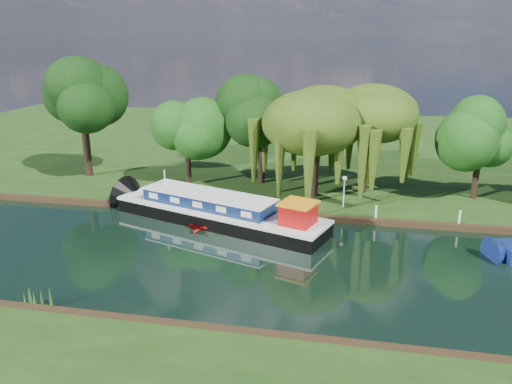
# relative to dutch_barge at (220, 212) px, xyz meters

# --- Properties ---
(ground) EXTENTS (120.00, 120.00, 0.00)m
(ground) POSITION_rel_dutch_barge_xyz_m (8.63, -6.23, -0.90)
(ground) COLOR black
(far_bank) EXTENTS (120.00, 52.00, 0.45)m
(far_bank) POSITION_rel_dutch_barge_xyz_m (8.63, 27.77, -0.67)
(far_bank) COLOR #16350E
(far_bank) RESTS_ON ground
(dutch_barge) EXTENTS (17.52, 9.25, 3.63)m
(dutch_barge) POSITION_rel_dutch_barge_xyz_m (0.00, 0.00, 0.00)
(dutch_barge) COLOR black
(dutch_barge) RESTS_ON ground
(red_dinghy) EXTENTS (3.55, 2.68, 0.70)m
(red_dinghy) POSITION_rel_dutch_barge_xyz_m (-0.36, -1.12, -0.90)
(red_dinghy) COLOR #9B0E0B
(red_dinghy) RESTS_ON ground
(willow_left) EXTENTS (7.36, 7.36, 8.81)m
(willow_left) POSITION_rel_dutch_barge_xyz_m (6.53, 6.62, 5.95)
(willow_left) COLOR black
(willow_left) RESTS_ON far_bank
(willow_right) EXTENTS (6.90, 6.90, 8.40)m
(willow_right) POSITION_rel_dutch_barge_xyz_m (10.66, 8.59, 5.68)
(willow_right) COLOR black
(willow_right) RESTS_ON far_bank
(tree_far_left) EXTENTS (4.76, 4.76, 7.67)m
(tree_far_left) POSITION_rel_dutch_barge_xyz_m (-5.07, 7.77, 4.81)
(tree_far_left) COLOR black
(tree_far_left) RESTS_ON far_bank
(tree_far_back) EXTENTS (6.08, 6.08, 10.23)m
(tree_far_back) POSITION_rel_dutch_barge_xyz_m (-15.75, 9.01, 6.67)
(tree_far_back) COLOR black
(tree_far_back) RESTS_ON far_bank
(tree_far_mid) EXTENTS (5.54, 5.54, 9.06)m
(tree_far_mid) POSITION_rel_dutch_barge_xyz_m (1.37, 9.82, 5.79)
(tree_far_mid) COLOR black
(tree_far_mid) RESTS_ON far_bank
(tree_far_right) EXTENTS (4.53, 4.53, 7.40)m
(tree_far_right) POSITION_rel_dutch_barge_xyz_m (19.94, 8.70, 4.65)
(tree_far_right) COLOR black
(tree_far_right) RESTS_ON far_bank
(lamppost) EXTENTS (0.36, 0.36, 2.56)m
(lamppost) POSITION_rel_dutch_barge_xyz_m (9.13, 4.27, 1.52)
(lamppost) COLOR silver
(lamppost) RESTS_ON far_bank
(mooring_posts) EXTENTS (19.16, 0.16, 1.00)m
(mooring_posts) POSITION_rel_dutch_barge_xyz_m (8.13, 2.17, 0.05)
(mooring_posts) COLOR silver
(mooring_posts) RESTS_ON far_bank
(reeds_near) EXTENTS (33.70, 1.50, 1.10)m
(reeds_near) POSITION_rel_dutch_barge_xyz_m (15.50, -13.80, -0.35)
(reeds_near) COLOR #1F4913
(reeds_near) RESTS_ON ground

